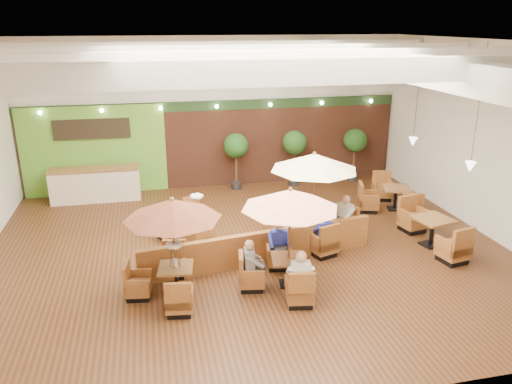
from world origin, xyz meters
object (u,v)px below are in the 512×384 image
object	(u,v)px
table_1	(287,216)
topiary_2	(355,142)
booth_divider	(261,248)
table_4	(432,232)
service_counter	(96,185)
topiary_1	(295,145)
diner_2	(252,260)
table_2	(313,181)
table_0	(171,226)
diner_3	(324,230)
table_3	(190,223)
diner_4	(344,213)
topiary_0	(236,148)
diner_0	(300,273)
table_5	(387,199)
diner_1	(279,240)

from	to	relation	value
table_1	topiary_2	bearing A→B (deg)	66.24
booth_divider	table_4	xyz separation A→B (m)	(4.90, 0.03, -0.04)
service_counter	topiary_1	xyz separation A→B (m)	(7.25, 0.20, 0.99)
service_counter	diner_2	distance (m)	8.22
table_2	table_4	world-z (taller)	table_2
table_0	table_2	size ratio (longest dim) A/B	0.87
topiary_1	booth_divider	bearing A→B (deg)	-113.89
diner_3	table_3	bearing A→B (deg)	139.35
table_4	diner_4	distance (m)	2.46
table_4	table_2	bearing A→B (deg)	150.79
table_0	table_2	bearing A→B (deg)	35.72
topiary_0	table_4	bearing A→B (deg)	-54.05
table_0	diner_0	size ratio (longest dim) A/B	2.74
table_0	table_1	distance (m)	2.63
diner_0	table_1	bearing A→B (deg)	104.23
service_counter	booth_divider	bearing A→B (deg)	-52.58
diner_2	diner_3	bearing A→B (deg)	125.19
topiary_2	diner_2	distance (m)	9.31
table_2	table_3	bearing A→B (deg)	144.73
table_0	diner_0	bearing A→B (deg)	-13.74
table_5	topiary_0	xyz separation A→B (m)	(-4.50, 3.26, 1.21)
table_1	diner_0	size ratio (longest dim) A/B	2.85
booth_divider	diner_0	size ratio (longest dim) A/B	7.34
topiary_2	diner_0	size ratio (longest dim) A/B	2.40
topiary_0	diner_1	size ratio (longest dim) A/B	2.70
table_4	diner_1	distance (m)	4.54
table_2	topiary_2	distance (m)	6.13
table_4	diner_0	distance (m)	5.02
diner_2	diner_4	bearing A→B (deg)	130.18
table_2	table_4	xyz separation A→B (m)	(3.18, -1.02, -1.40)
table_2	topiary_0	world-z (taller)	table_2
table_4	diner_3	bearing A→B (deg)	167.55
table_3	table_5	size ratio (longest dim) A/B	0.89
topiary_2	table_0	bearing A→B (deg)	-135.96
table_5	topiary_1	bearing A→B (deg)	140.91
topiary_2	diner_1	distance (m)	8.06
booth_divider	topiary_2	bearing A→B (deg)	41.17
service_counter	diner_4	xyz separation A→B (m)	(7.22, -4.88, 0.19)
booth_divider	table_2	distance (m)	2.43
table_0	diner_2	bearing A→B (deg)	2.41
table_0	table_3	world-z (taller)	table_0
topiary_2	diner_1	bearing A→B (deg)	-126.33
table_1	table_2	size ratio (longest dim) A/B	0.91
table_3	diner_3	bearing A→B (deg)	-50.42
topiary_2	diner_3	xyz separation A→B (m)	(-3.42, -6.04, -0.80)
topiary_0	diner_3	bearing A→B (deg)	-78.36
table_3	topiary_2	bearing A→B (deg)	11.39
table_2	diner_1	size ratio (longest dim) A/B	3.46
topiary_1	diner_2	distance (m)	8.08
service_counter	table_3	size ratio (longest dim) A/B	1.23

